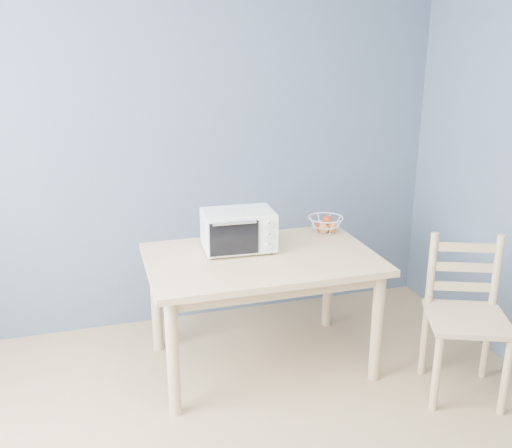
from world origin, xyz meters
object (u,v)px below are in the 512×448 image
object	(u,v)px
toaster_oven	(236,230)
fruit_basket	(325,224)
dining_table	(261,271)
dining_chair	(465,319)

from	to	relation	value
toaster_oven	fruit_basket	distance (m)	0.70
dining_table	dining_chair	size ratio (longest dim) A/B	1.49
fruit_basket	dining_table	bearing A→B (deg)	-151.32
dining_table	toaster_oven	world-z (taller)	toaster_oven
dining_table	dining_chair	bearing A→B (deg)	-29.69
fruit_basket	dining_chair	xyz separation A→B (m)	(0.51, -0.91, -0.35)
dining_table	toaster_oven	bearing A→B (deg)	132.89
fruit_basket	toaster_oven	bearing A→B (deg)	-166.39
fruit_basket	dining_chair	world-z (taller)	dining_chair
dining_table	dining_chair	xyz separation A→B (m)	(1.06, -0.60, -0.19)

